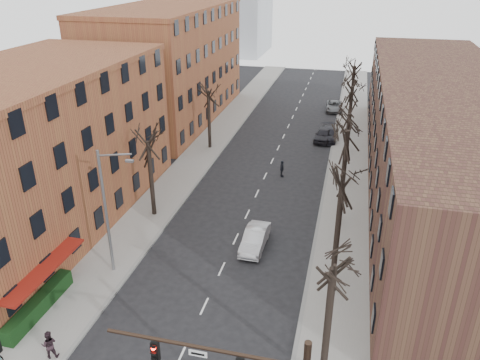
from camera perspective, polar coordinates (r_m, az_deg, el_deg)
The scene contains 21 objects.
sidewalk_left at distance 54.81m, azimuth -3.78°, elevation 4.37°, with size 4.00×90.00×0.15m, color gray.
sidewalk_right at distance 52.54m, azimuth 13.16°, elevation 2.79°, with size 4.00×90.00×0.15m, color gray.
building_left_near at distance 39.63m, azimuth -24.03°, elevation 2.99°, with size 12.00×26.00×12.00m, color brown.
building_left_far at distance 63.68m, azimuth -8.58°, elevation 13.60°, with size 12.00×28.00×14.00m, color brown.
building_right at distance 46.90m, azimuth 23.37°, elevation 5.06°, with size 12.00×50.00×10.00m, color #513525.
awning_left at distance 32.60m, azimuth -21.95°, elevation -13.76°, with size 1.20×7.00×0.15m, color maroon.
hedge at distance 31.67m, azimuth -23.31°, elevation -13.83°, with size 0.80×6.00×1.00m, color black.
tree_right_b at distance 32.36m, azimuth 11.14°, elevation -12.47°, with size 5.20×5.20×10.80m, color black, non-canonical shape.
tree_right_c at distance 39.04m, azimuth 11.88°, elevation -5.40°, with size 5.20×5.20×11.60m, color black, non-canonical shape.
tree_right_d at distance 46.14m, azimuth 12.39°, elevation -0.45°, with size 5.20×5.20×10.00m, color black, non-canonical shape.
tree_right_e at distance 53.49m, azimuth 12.76°, elevation 3.16°, with size 5.20×5.20×10.80m, color black, non-canonical shape.
tree_right_f at distance 61.01m, azimuth 13.04°, elevation 5.89°, with size 5.20×5.20×11.60m, color black, non-canonical shape.
tree_left_a at distance 40.30m, azimuth -10.38°, elevation -4.22°, with size 5.20×5.20×9.50m, color black, non-canonical shape.
tree_left_b at distance 53.83m, azimuth -3.68°, elevation 3.89°, with size 5.20×5.20×9.50m, color black, non-canonical shape.
streetlight at distance 31.49m, azimuth -15.84°, elevation -3.28°, with size 2.45×0.22×9.03m.
silver_sedan at distance 35.11m, azimuth 1.83°, elevation -7.17°, with size 1.55×4.43×1.46m, color silver.
parked_car_near at distance 56.67m, azimuth 10.17°, elevation 5.48°, with size 1.82×4.52×1.54m, color black.
parked_car_mid at distance 57.10m, azimuth 10.67°, elevation 5.54°, with size 2.03×4.99×1.45m, color black.
parked_car_far at distance 68.83m, azimuth 11.39°, elevation 8.81°, with size 2.20×4.77×1.32m, color slate.
pedestrian_b at distance 28.29m, azimuth -22.24°, elevation -18.06°, with size 0.82×0.64×1.68m, color black.
pedestrian_crossing at distance 46.40m, azimuth 5.13°, elevation 1.38°, with size 1.00×0.42×1.70m, color black.
Camera 1 is at (7.62, -13.80, 19.53)m, focal length 35.00 mm.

